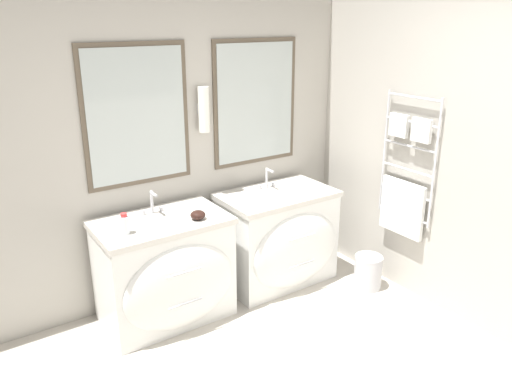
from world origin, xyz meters
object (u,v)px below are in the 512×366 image
(toiletry_bottle, at_px, (125,225))
(amenity_bowl, at_px, (198,215))
(vanity_left, at_px, (166,271))
(vanity_right, at_px, (279,238))
(waste_bin, at_px, (368,271))

(toiletry_bottle, bearing_deg, amenity_bowl, -5.05)
(vanity_left, xyz_separation_m, vanity_right, (1.04, 0.00, 0.00))
(waste_bin, bearing_deg, vanity_right, 137.20)
(amenity_bowl, bearing_deg, vanity_right, 7.38)
(vanity_left, distance_m, waste_bin, 1.71)
(vanity_right, xyz_separation_m, toiletry_bottle, (-1.35, -0.06, 0.47))
(vanity_left, distance_m, vanity_right, 1.04)
(vanity_left, bearing_deg, toiletry_bottle, -168.93)
(toiletry_bottle, relative_size, amenity_bowl, 1.35)
(amenity_bowl, xyz_separation_m, waste_bin, (1.38, -0.41, -0.69))
(vanity_left, distance_m, amenity_bowl, 0.50)
(vanity_left, bearing_deg, amenity_bowl, -25.01)
(vanity_right, bearing_deg, amenity_bowl, -172.62)
(vanity_left, bearing_deg, waste_bin, -17.92)
(vanity_left, xyz_separation_m, amenity_bowl, (0.23, -0.11, 0.43))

